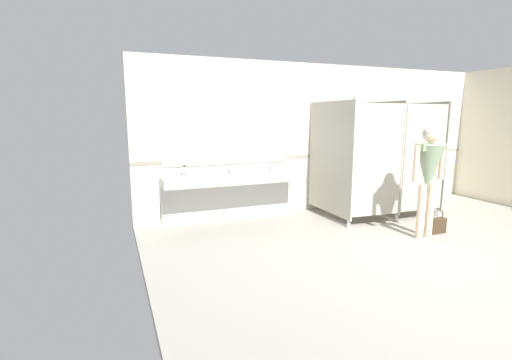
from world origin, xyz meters
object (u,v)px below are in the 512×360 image
object	(u,v)px
soap_dispenser	(184,171)
paper_cup	(211,174)
handbag	(437,225)
person_standing	(429,168)

from	to	relation	value
soap_dispenser	paper_cup	bearing A→B (deg)	-32.53
soap_dispenser	paper_cup	size ratio (longest dim) A/B	1.86
handbag	soap_dispenser	bearing A→B (deg)	151.27
paper_cup	person_standing	bearing A→B (deg)	-32.45
person_standing	soap_dispenser	distance (m)	3.78
soap_dispenser	person_standing	bearing A→B (deg)	-32.46
handbag	paper_cup	world-z (taller)	paper_cup
person_standing	handbag	bearing A→B (deg)	13.01
person_standing	paper_cup	xyz separation A→B (m)	(-2.80, 1.78, -0.18)
person_standing	soap_dispenser	xyz separation A→B (m)	(-3.19, 2.03, -0.15)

